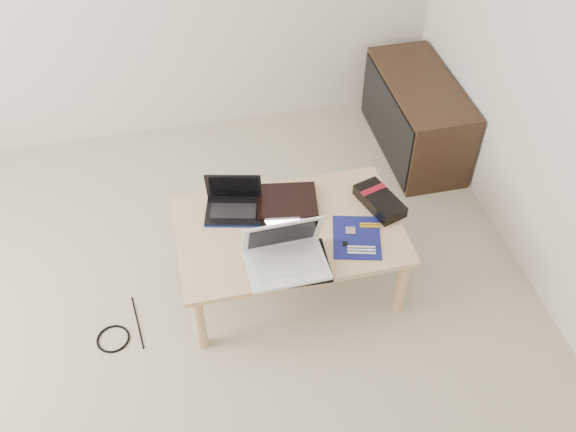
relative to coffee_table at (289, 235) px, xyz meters
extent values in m
plane|color=#B0A58F|center=(-0.75, -0.54, -0.35)|extent=(4.00, 4.00, 0.00)
cube|color=#D8B282|center=(0.00, 0.00, 0.03)|extent=(1.10, 0.70, 0.03)
cylinder|color=#D8B282|center=(-0.50, -0.30, -0.17)|extent=(0.06, 0.06, 0.37)
cylinder|color=#D8B282|center=(0.50, -0.30, -0.17)|extent=(0.06, 0.06, 0.37)
cylinder|color=#D8B282|center=(-0.50, 0.30, -0.17)|extent=(0.06, 0.06, 0.37)
cylinder|color=#D8B282|center=(0.50, 0.30, -0.17)|extent=(0.06, 0.06, 0.37)
cube|color=#352515|center=(1.03, 0.91, -0.10)|extent=(0.40, 0.90, 0.50)
cube|color=black|center=(0.83, 0.91, -0.10)|extent=(0.02, 0.86, 0.44)
cube|color=black|center=(0.03, 0.17, 0.06)|extent=(0.34, 0.30, 0.03)
cube|color=black|center=(-0.25, 0.16, 0.06)|extent=(0.31, 0.25, 0.02)
cube|color=black|center=(-0.25, 0.16, 0.07)|extent=(0.24, 0.15, 0.00)
cube|color=black|center=(-0.26, 0.09, 0.07)|extent=(0.07, 0.04, 0.00)
cube|color=black|center=(-0.23, 0.24, 0.16)|extent=(0.28, 0.11, 0.19)
cube|color=black|center=(-0.23, 0.23, 0.16)|extent=(0.24, 0.09, 0.15)
cube|color=#0E1A4E|center=(-0.27, 0.07, 0.05)|extent=(0.27, 0.08, 0.01)
cube|color=black|center=(-0.01, 0.09, 0.05)|extent=(0.31, 0.26, 0.01)
cube|color=white|center=(-0.01, 0.09, 0.06)|extent=(0.24, 0.20, 0.00)
cube|color=#B0B0B4|center=(0.08, 0.03, 0.06)|extent=(0.07, 0.20, 0.02)
cube|color=gray|center=(0.08, 0.03, 0.07)|extent=(0.06, 0.16, 0.00)
cube|color=black|center=(-0.05, -0.24, 0.06)|extent=(0.36, 0.27, 0.02)
cube|color=white|center=(-0.07, -0.25, 0.08)|extent=(0.37, 0.26, 0.02)
cube|color=white|center=(-0.07, -0.25, 0.09)|extent=(0.30, 0.15, 0.00)
cube|color=white|center=(-0.07, -0.35, 0.09)|extent=(0.08, 0.04, 0.00)
cube|color=white|center=(-0.07, -0.17, 0.20)|extent=(0.37, 0.11, 0.23)
cube|color=black|center=(-0.07, -0.17, 0.20)|extent=(0.31, 0.09, 0.19)
cube|color=#0D1253|center=(0.30, -0.13, 0.05)|extent=(0.29, 0.33, 0.01)
cube|color=#B0B0B4|center=(0.29, -0.09, 0.06)|extent=(0.06, 0.06, 0.01)
cube|color=orange|center=(0.39, -0.07, 0.06)|extent=(0.09, 0.03, 0.01)
cube|color=orange|center=(0.38, -0.08, 0.06)|extent=(0.09, 0.03, 0.01)
cube|color=silver|center=(0.30, -0.20, 0.06)|extent=(0.13, 0.04, 0.01)
cube|color=silver|center=(0.30, -0.22, 0.06)|extent=(0.13, 0.04, 0.01)
cube|color=silver|center=(0.30, -0.24, 0.06)|extent=(0.13, 0.04, 0.01)
cube|color=black|center=(0.24, -0.16, 0.06)|extent=(0.03, 0.03, 0.01)
cube|color=black|center=(0.48, 0.06, 0.08)|extent=(0.22, 0.31, 0.06)
cube|color=maroon|center=(0.46, 0.12, 0.11)|extent=(0.14, 0.08, 0.00)
torus|color=black|center=(-0.09, 0.01, 0.05)|extent=(0.11, 0.11, 0.01)
torus|color=black|center=(-0.93, -0.18, -0.35)|extent=(0.20, 0.20, 0.01)
cylinder|color=black|center=(-0.80, -0.10, -0.35)|extent=(0.05, 0.33, 0.01)
camera|label=1|loc=(-0.48, -2.10, 2.32)|focal=40.00mm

